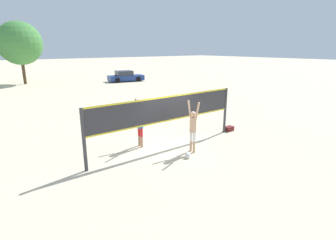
# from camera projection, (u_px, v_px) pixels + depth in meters

# --- Properties ---
(ground_plane) EXTENTS (200.00, 200.00, 0.00)m
(ground_plane) POSITION_uv_depth(u_px,v_px,m) (168.00, 148.00, 11.61)
(ground_plane) COLOR beige
(volleyball_net) EXTENTS (7.53, 0.13, 2.32)m
(volleyball_net) POSITION_uv_depth(u_px,v_px,m) (168.00, 113.00, 11.19)
(volleyball_net) COLOR #38383D
(volleyball_net) RESTS_ON ground_plane
(player_spiker) EXTENTS (0.28, 0.71, 2.19)m
(player_spiker) POSITION_uv_depth(u_px,v_px,m) (193.00, 126.00, 10.86)
(player_spiker) COLOR tan
(player_spiker) RESTS_ON ground_plane
(player_blocker) EXTENTS (0.28, 0.70, 2.14)m
(player_blocker) POSITION_uv_depth(u_px,v_px,m) (140.00, 122.00, 11.49)
(player_blocker) COLOR tan
(player_blocker) RESTS_ON ground_plane
(volleyball) EXTENTS (0.23, 0.23, 0.23)m
(volleyball) POSITION_uv_depth(u_px,v_px,m) (188.00, 155.00, 10.51)
(volleyball) COLOR white
(volleyball) RESTS_ON ground_plane
(gear_bag) EXTENTS (0.48, 0.33, 0.24)m
(gear_bag) POSITION_uv_depth(u_px,v_px,m) (229.00, 129.00, 13.95)
(gear_bag) COLOR maroon
(gear_bag) RESTS_ON ground_plane
(parked_car_near) EXTENTS (4.75, 2.65, 1.38)m
(parked_car_near) POSITION_uv_depth(u_px,v_px,m) (125.00, 77.00, 34.14)
(parked_car_near) COLOR navy
(parked_car_near) RESTS_ON ground_plane
(tree_left_cluster) EXTENTS (4.99, 4.99, 7.26)m
(tree_left_cluster) POSITION_uv_depth(u_px,v_px,m) (20.00, 43.00, 30.54)
(tree_left_cluster) COLOR #4C3823
(tree_left_cluster) RESTS_ON ground_plane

